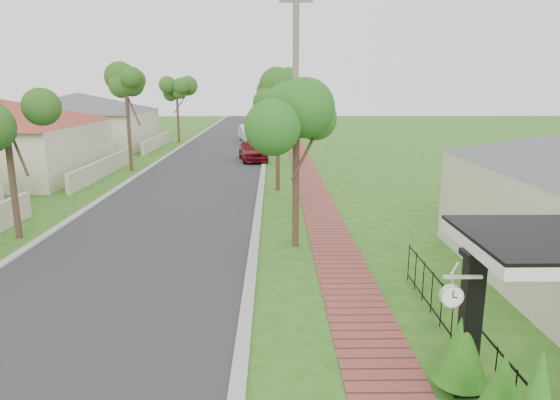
% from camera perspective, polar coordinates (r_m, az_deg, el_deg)
% --- Properties ---
extents(ground, '(160.00, 160.00, 0.00)m').
position_cam_1_polar(ground, '(10.08, -8.35, -17.71)').
color(ground, '#205F16').
rests_on(ground, ground).
extents(road, '(7.00, 120.00, 0.02)m').
position_cam_1_polar(road, '(29.37, -9.16, 2.69)').
color(road, '#28282B').
rests_on(road, ground).
extents(kerb_right, '(0.30, 120.00, 0.10)m').
position_cam_1_polar(kerb_right, '(29.06, -2.01, 2.74)').
color(kerb_right, '#9E9E99').
rests_on(kerb_right, ground).
extents(kerb_left, '(0.30, 120.00, 0.10)m').
position_cam_1_polar(kerb_left, '(30.11, -16.05, 2.60)').
color(kerb_left, '#9E9E99').
rests_on(kerb_left, ground).
extents(sidewalk, '(1.50, 120.00, 0.03)m').
position_cam_1_polar(sidewalk, '(29.12, 3.12, 2.75)').
color(sidewalk, brown).
rests_on(sidewalk, ground).
extents(porch_post, '(0.48, 0.48, 2.52)m').
position_cam_1_polar(porch_post, '(9.19, 20.80, -13.76)').
color(porch_post, black).
rests_on(porch_post, ground).
extents(picket_fence, '(0.03, 8.02, 1.00)m').
position_cam_1_polar(picket_fence, '(10.39, 20.35, -14.11)').
color(picket_fence, black).
rests_on(picket_fence, ground).
extents(street_trees, '(10.70, 37.65, 5.89)m').
position_cam_1_polar(street_trees, '(35.69, -7.63, 11.85)').
color(street_trees, '#382619').
rests_on(street_trees, ground).
extents(hedge_row, '(0.88, 3.10, 2.16)m').
position_cam_1_polar(hedge_row, '(8.22, 23.48, -19.49)').
color(hedge_row, '#175F13').
rests_on(hedge_row, ground).
extents(far_house_grey, '(15.56, 15.56, 4.60)m').
position_cam_1_polar(far_house_grey, '(45.68, -21.87, 8.49)').
color(far_house_grey, beige).
rests_on(far_house_grey, ground).
extents(parked_car_red, '(2.40, 4.56, 1.48)m').
position_cam_1_polar(parked_car_red, '(35.01, -3.12, 5.69)').
color(parked_car_red, '#600E12').
rests_on(parked_car_red, ground).
extents(parked_car_white, '(2.50, 4.83, 1.51)m').
position_cam_1_polar(parked_car_white, '(47.96, -3.53, 7.65)').
color(parked_car_white, silver).
rests_on(parked_car_white, ground).
extents(near_tree, '(1.93, 1.93, 4.97)m').
position_cam_1_polar(near_tree, '(15.66, 1.88, 8.62)').
color(near_tree, '#382619').
rests_on(near_tree, ground).
extents(utility_pole, '(1.20, 0.24, 8.43)m').
position_cam_1_polar(utility_pole, '(18.72, 1.78, 10.32)').
color(utility_pole, '#736B59').
rests_on(utility_pole, ground).
extents(station_clock, '(0.64, 0.13, 0.52)m').
position_cam_1_polar(station_clock, '(8.34, 19.11, -10.13)').
color(station_clock, silver).
rests_on(station_clock, ground).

